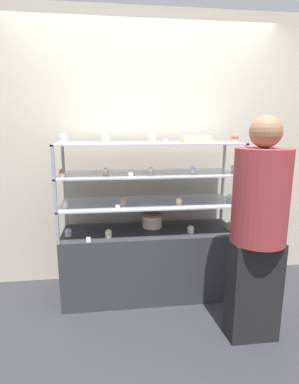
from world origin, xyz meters
The scene contains 30 objects.
ground_plane centered at (0.00, 0.00, 0.00)m, with size 20.00×20.00×0.00m, color #2D2D33.
back_wall centered at (0.00, 0.40, 1.30)m, with size 8.00×0.05×2.60m.
display_base centered at (0.00, 0.00, 0.31)m, with size 1.55×0.51×0.62m.
display_riser_lower centered at (0.00, 0.00, 0.87)m, with size 1.55×0.51×0.26m.
display_riser_middle centered at (0.00, 0.00, 1.13)m, with size 1.55×0.51×0.26m.
display_riser_upper centered at (0.00, 0.00, 1.39)m, with size 1.55×0.51×0.26m.
layer_cake_centerpiece centered at (0.04, 0.08, 0.69)m, with size 0.18×0.18×0.14m.
sheet_cake_frosted centered at (0.40, -0.01, 1.44)m, with size 0.25×0.15×0.06m.
cupcake_0 centered at (-0.71, -0.07, 0.66)m, with size 0.06×0.06×0.07m.
cupcake_1 centered at (-0.37, -0.13, 0.66)m, with size 0.06×0.06×0.07m.
cupcake_2 centered at (0.35, -0.12, 0.66)m, with size 0.06×0.06×0.07m.
cupcake_3 centered at (0.73, -0.07, 0.66)m, with size 0.06×0.06×0.07m.
price_tag_0 centered at (-0.53, -0.23, 0.64)m, with size 0.04×0.00×0.04m.
cupcake_4 centered at (-0.72, -0.12, 0.92)m, with size 0.05×0.05×0.07m.
cupcake_5 centered at (-0.23, -0.07, 0.92)m, with size 0.05×0.05×0.07m.
cupcake_6 centered at (0.24, -0.13, 0.92)m, with size 0.05×0.05×0.07m.
cupcake_7 centered at (0.71, -0.07, 0.92)m, with size 0.05×0.05×0.07m.
price_tag_1 centered at (-0.28, -0.23, 0.91)m, with size 0.04×0.00×0.04m.
cupcake_8 centered at (-0.72, -0.13, 1.18)m, with size 0.05×0.05×0.07m.
cupcake_9 centered at (-0.37, -0.10, 1.18)m, with size 0.05×0.05×0.07m.
cupcake_10 centered at (0.00, -0.10, 1.18)m, with size 0.05×0.05×0.07m.
cupcake_11 centered at (0.35, -0.12, 1.18)m, with size 0.05×0.05×0.07m.
cupcake_12 centered at (0.73, -0.07, 1.18)m, with size 0.05×0.05×0.07m.
price_tag_2 centered at (-0.18, -0.23, 1.17)m, with size 0.04×0.00×0.04m.
cupcake_13 centered at (-0.70, -0.08, 1.44)m, with size 0.07×0.07×0.08m.
cupcake_14 centered at (-0.37, -0.06, 1.44)m, with size 0.07×0.07×0.08m.
cupcake_15 centered at (0.01, -0.11, 1.44)m, with size 0.07×0.07×0.08m.
cupcake_16 centered at (0.72, -0.09, 1.44)m, with size 0.07×0.07×0.08m.
price_tag_3 centered at (0.10, -0.23, 1.43)m, with size 0.04×0.00×0.04m.
customer_figure centered at (0.68, -0.69, 0.86)m, with size 0.38×0.38×1.61m.
Camera 1 is at (-0.32, -2.56, 1.53)m, focal length 28.00 mm.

